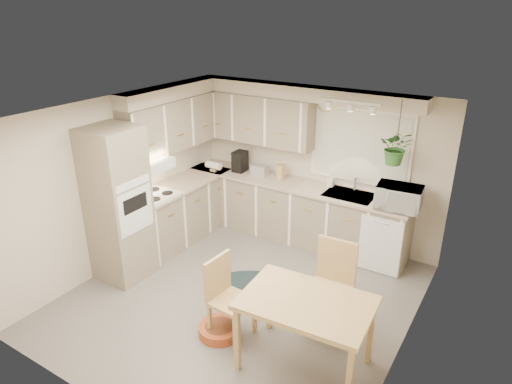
{
  "coord_description": "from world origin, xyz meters",
  "views": [
    {
      "loc": [
        2.75,
        -4.05,
        3.52
      ],
      "look_at": [
        -0.11,
        0.55,
        1.25
      ],
      "focal_mm": 32.0,
      "sensor_mm": 36.0,
      "label": 1
    }
  ],
  "objects_px": {
    "chair_back": "(329,289)",
    "pet_bed": "(220,330)",
    "dining_table": "(305,334)",
    "chair_left": "(232,299)",
    "microwave": "(399,195)",
    "braided_rug": "(254,290)"
  },
  "relations": [
    {
      "from": "braided_rug",
      "to": "microwave",
      "type": "xyz_separation_m",
      "value": [
        1.35,
        1.49,
        1.13
      ]
    },
    {
      "from": "dining_table",
      "to": "chair_back",
      "type": "height_order",
      "value": "chair_back"
    },
    {
      "from": "chair_left",
      "to": "braided_rug",
      "type": "distance_m",
      "value": 0.99
    },
    {
      "from": "dining_table",
      "to": "chair_left",
      "type": "relative_size",
      "value": 1.36
    },
    {
      "from": "chair_left",
      "to": "chair_back",
      "type": "relative_size",
      "value": 0.9
    },
    {
      "from": "braided_rug",
      "to": "pet_bed",
      "type": "xyz_separation_m",
      "value": [
        0.11,
        -0.92,
        0.05
      ]
    },
    {
      "from": "dining_table",
      "to": "braided_rug",
      "type": "xyz_separation_m",
      "value": [
        -1.14,
        0.85,
        -0.4
      ]
    },
    {
      "from": "pet_bed",
      "to": "microwave",
      "type": "relative_size",
      "value": 0.82
    },
    {
      "from": "braided_rug",
      "to": "microwave",
      "type": "relative_size",
      "value": 2.12
    },
    {
      "from": "chair_back",
      "to": "braided_rug",
      "type": "distance_m",
      "value": 1.22
    },
    {
      "from": "chair_back",
      "to": "microwave",
      "type": "xyz_separation_m",
      "value": [
        0.26,
        1.65,
        0.61
      ]
    },
    {
      "from": "dining_table",
      "to": "braided_rug",
      "type": "height_order",
      "value": "dining_table"
    },
    {
      "from": "dining_table",
      "to": "chair_back",
      "type": "bearing_deg",
      "value": 93.84
    },
    {
      "from": "chair_back",
      "to": "pet_bed",
      "type": "height_order",
      "value": "chair_back"
    },
    {
      "from": "chair_back",
      "to": "microwave",
      "type": "height_order",
      "value": "microwave"
    },
    {
      "from": "braided_rug",
      "to": "microwave",
      "type": "bearing_deg",
      "value": 47.75
    },
    {
      "from": "chair_back",
      "to": "pet_bed",
      "type": "xyz_separation_m",
      "value": [
        -0.98,
        -0.76,
        -0.47
      ]
    },
    {
      "from": "chair_left",
      "to": "chair_back",
      "type": "xyz_separation_m",
      "value": [
        0.86,
        0.68,
        0.05
      ]
    },
    {
      "from": "microwave",
      "to": "dining_table",
      "type": "bearing_deg",
      "value": -100.7
    },
    {
      "from": "dining_table",
      "to": "chair_back",
      "type": "xyz_separation_m",
      "value": [
        -0.05,
        0.69,
        0.12
      ]
    },
    {
      "from": "chair_back",
      "to": "microwave",
      "type": "relative_size",
      "value": 1.78
    },
    {
      "from": "dining_table",
      "to": "microwave",
      "type": "bearing_deg",
      "value": 84.83
    }
  ]
}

